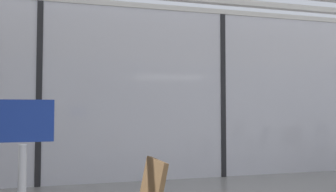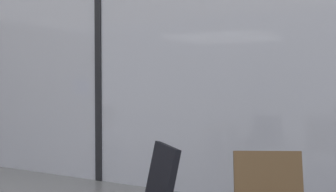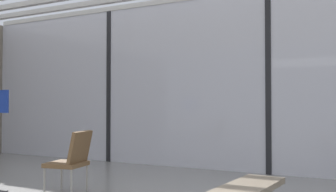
{
  "view_description": "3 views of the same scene",
  "coord_description": "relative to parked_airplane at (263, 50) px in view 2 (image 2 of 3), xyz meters",
  "views": [
    {
      "loc": [
        -2.48,
        -0.6,
        1.37
      ],
      "look_at": [
        -1.32,
        4.43,
        1.58
      ],
      "focal_mm": 32.52,
      "sensor_mm": 36.0,
      "label": 1
    },
    {
      "loc": [
        3.38,
        0.75,
        1.35
      ],
      "look_at": [
        0.46,
        6.36,
        1.15
      ],
      "focal_mm": 42.43,
      "sensor_mm": 36.0,
      "label": 2
    },
    {
      "loc": [
        1.69,
        -1.91,
        1.22
      ],
      "look_at": [
        -1.31,
        3.79,
        1.38
      ],
      "focal_mm": 42.27,
      "sensor_mm": 36.0,
      "label": 3
    }
  ],
  "objects": [
    {
      "name": "glass_curtain_wall",
      "position": [
        -0.67,
        -6.34,
        -0.62
      ],
      "size": [
        14.0,
        0.08,
        3.31
      ],
      "primitive_type": "cube",
      "color": "silver",
      "rests_on": "ground"
    },
    {
      "name": "window_mullion_1",
      "position": [
        -0.67,
        -6.34,
        -0.62
      ],
      "size": [
        0.1,
        0.12,
        3.31
      ],
      "primitive_type": "cube",
      "color": "black",
      "rests_on": "ground"
    },
    {
      "name": "parked_airplane",
      "position": [
        0.0,
        0.0,
        0.0
      ],
      "size": [
        11.38,
        4.54,
        4.54
      ],
      "color": "#B2BCD6",
      "rests_on": "ground"
    }
  ]
}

